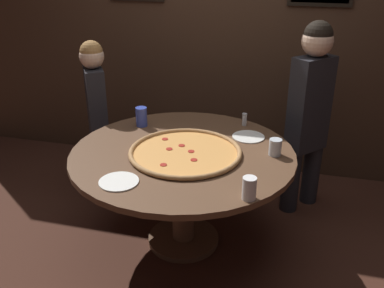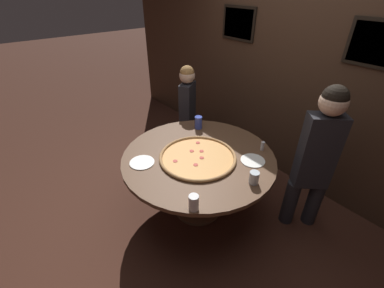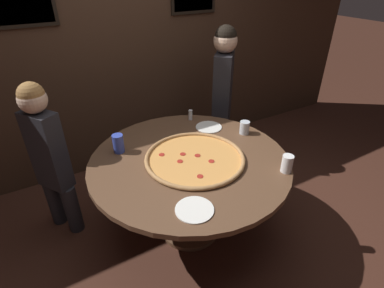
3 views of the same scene
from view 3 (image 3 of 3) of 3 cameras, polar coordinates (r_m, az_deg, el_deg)
The scene contains 12 objects.
ground_plane at distance 2.75m, azimuth -0.41°, elevation -15.64°, with size 24.00×24.00×0.00m, color #422319.
back_wall at distance 3.22m, azimuth -13.17°, elevation 17.80°, with size 6.40×0.08×2.60m.
dining_table at distance 2.35m, azimuth -0.47°, elevation -5.55°, with size 1.52×1.52×0.74m.
giant_pizza at distance 2.25m, azimuth 0.53°, elevation -2.70°, with size 0.76×0.76×0.03m.
drink_cup_by_shaker at distance 2.62m, azimuth 9.97°, elevation 3.10°, with size 0.08×0.08×0.11m, color silver.
drink_cup_centre_back at distance 2.20m, azimuth 17.66°, elevation -3.59°, with size 0.08×0.08×0.13m, color white.
drink_cup_far_left at distance 2.38m, azimuth -13.86°, elevation 0.09°, with size 0.09×0.09×0.15m, color #384CB7.
white_plate_near_front at distance 2.70m, azimuth 3.21°, elevation 3.24°, with size 0.23×0.23×0.01m, color white.
white_plate_left_side at distance 1.84m, azimuth 0.48°, elevation -12.38°, with size 0.24×0.24×0.01m, color white.
condiment_shaker at distance 2.82m, azimuth -0.30°, elevation 5.57°, with size 0.04×0.04×0.10m.
diner_side_right at distance 2.55m, azimuth -25.66°, elevation -1.70°, with size 0.28×0.34×1.33m.
diner_centre_back at distance 3.15m, azimuth 5.85°, elevation 9.76°, with size 0.36×0.38×1.53m.
Camera 3 is at (-0.92, -1.64, 2.01)m, focal length 28.00 mm.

